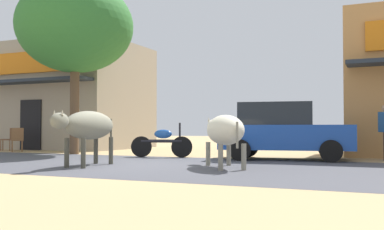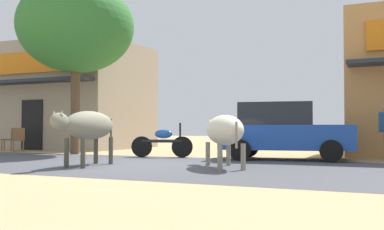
{
  "view_description": "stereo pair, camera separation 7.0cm",
  "coord_description": "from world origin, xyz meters",
  "px_view_note": "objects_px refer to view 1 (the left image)",
  "views": [
    {
      "loc": [
        5.88,
        -9.72,
        0.9
      ],
      "look_at": [
        1.11,
        1.28,
        1.26
      ],
      "focal_mm": 41.95,
      "sensor_mm": 36.0,
      "label": 1
    },
    {
      "loc": [
        5.94,
        -9.69,
        0.9
      ],
      "look_at": [
        1.11,
        1.28,
        1.26
      ],
      "focal_mm": 41.95,
      "sensor_mm": 36.0,
      "label": 2
    }
  ],
  "objects_px": {
    "parked_hatchback_car": "(283,130)",
    "cow_far_dark": "(224,130)",
    "roadside_tree": "(75,27)",
    "cow_near_brown": "(88,126)",
    "cafe_chair_by_doorway": "(17,139)",
    "cafe_chair_near_tree": "(8,138)",
    "parked_motorcycle": "(162,142)"
  },
  "relations": [
    {
      "from": "parked_hatchback_car",
      "to": "cow_far_dark",
      "type": "height_order",
      "value": "parked_hatchback_car"
    },
    {
      "from": "roadside_tree",
      "to": "cow_near_brown",
      "type": "distance_m",
      "value": 6.43
    },
    {
      "from": "cow_near_brown",
      "to": "cow_far_dark",
      "type": "bearing_deg",
      "value": 16.32
    },
    {
      "from": "cafe_chair_by_doorway",
      "to": "parked_hatchback_car",
      "type": "bearing_deg",
      "value": -0.24
    },
    {
      "from": "cow_near_brown",
      "to": "cafe_chair_near_tree",
      "type": "height_order",
      "value": "cow_near_brown"
    },
    {
      "from": "roadside_tree",
      "to": "parked_motorcycle",
      "type": "xyz_separation_m",
      "value": [
        3.67,
        -0.37,
        -4.03
      ]
    },
    {
      "from": "cow_near_brown",
      "to": "cafe_chair_near_tree",
      "type": "xyz_separation_m",
      "value": [
        -7.48,
        4.82,
        -0.44
      ]
    },
    {
      "from": "roadside_tree",
      "to": "cafe_chair_by_doorway",
      "type": "distance_m",
      "value": 4.92
    },
    {
      "from": "parked_hatchback_car",
      "to": "cafe_chair_near_tree",
      "type": "bearing_deg",
      "value": 176.78
    },
    {
      "from": "cafe_chair_by_doorway",
      "to": "cow_far_dark",
      "type": "bearing_deg",
      "value": -19.2
    },
    {
      "from": "parked_hatchback_car",
      "to": "cafe_chair_by_doorway",
      "type": "relative_size",
      "value": 4.3
    },
    {
      "from": "cow_near_brown",
      "to": "cow_far_dark",
      "type": "height_order",
      "value": "cow_near_brown"
    },
    {
      "from": "parked_motorcycle",
      "to": "roadside_tree",
      "type": "bearing_deg",
      "value": 174.31
    },
    {
      "from": "cow_near_brown",
      "to": "cow_far_dark",
      "type": "relative_size",
      "value": 1.1
    },
    {
      "from": "roadside_tree",
      "to": "parked_motorcycle",
      "type": "relative_size",
      "value": 3.27
    },
    {
      "from": "parked_motorcycle",
      "to": "cafe_chair_by_doorway",
      "type": "height_order",
      "value": "parked_motorcycle"
    },
    {
      "from": "roadside_tree",
      "to": "cow_far_dark",
      "type": "bearing_deg",
      "value": -24.87
    },
    {
      "from": "parked_hatchback_car",
      "to": "cow_far_dark",
      "type": "distance_m",
      "value": 3.34
    },
    {
      "from": "parked_hatchback_car",
      "to": "cafe_chair_near_tree",
      "type": "relative_size",
      "value": 4.3
    },
    {
      "from": "cow_near_brown",
      "to": "cafe_chair_by_doorway",
      "type": "height_order",
      "value": "cow_near_brown"
    },
    {
      "from": "roadside_tree",
      "to": "cow_far_dark",
      "type": "xyz_separation_m",
      "value": [
        6.67,
        -3.09,
        -3.65
      ]
    },
    {
      "from": "parked_motorcycle",
      "to": "cow_far_dark",
      "type": "distance_m",
      "value": 4.07
    },
    {
      "from": "roadside_tree",
      "to": "cafe_chair_near_tree",
      "type": "xyz_separation_m",
      "value": [
        -3.92,
        0.82,
        -4.0
      ]
    },
    {
      "from": "roadside_tree",
      "to": "parked_hatchback_car",
      "type": "distance_m",
      "value": 8.2
    },
    {
      "from": "parked_motorcycle",
      "to": "cafe_chair_by_doorway",
      "type": "bearing_deg",
      "value": 174.82
    },
    {
      "from": "cow_far_dark",
      "to": "cafe_chair_by_doorway",
      "type": "xyz_separation_m",
      "value": [
        -9.53,
        3.32,
        -0.34
      ]
    },
    {
      "from": "roadside_tree",
      "to": "parked_hatchback_car",
      "type": "xyz_separation_m",
      "value": [
        7.33,
        0.18,
        -3.67
      ]
    },
    {
      "from": "cow_near_brown",
      "to": "cafe_chair_near_tree",
      "type": "bearing_deg",
      "value": 147.21
    },
    {
      "from": "parked_motorcycle",
      "to": "cafe_chair_by_doorway",
      "type": "xyz_separation_m",
      "value": [
        -6.53,
        0.59,
        0.04
      ]
    },
    {
      "from": "roadside_tree",
      "to": "cafe_chair_near_tree",
      "type": "height_order",
      "value": "roadside_tree"
    },
    {
      "from": "cow_near_brown",
      "to": "cow_far_dark",
      "type": "distance_m",
      "value": 3.24
    },
    {
      "from": "cow_far_dark",
      "to": "cafe_chair_near_tree",
      "type": "height_order",
      "value": "cow_far_dark"
    }
  ]
}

